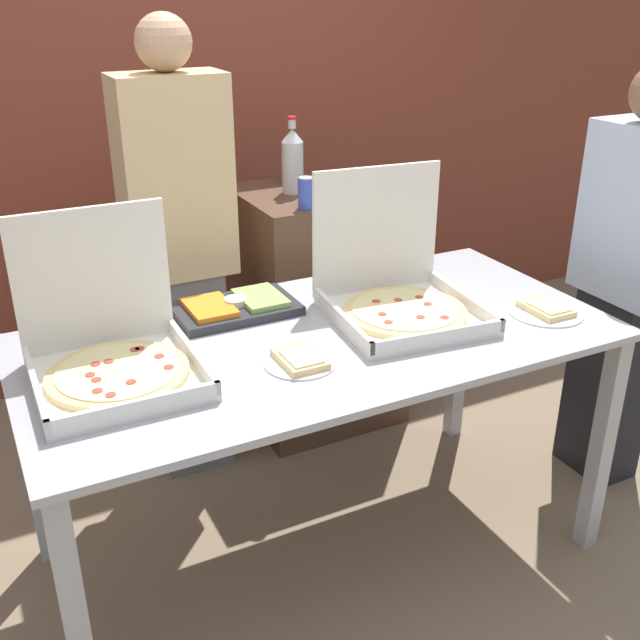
{
  "coord_description": "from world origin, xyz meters",
  "views": [
    {
      "loc": [
        -0.97,
        -1.92,
        1.9
      ],
      "look_at": [
        0.0,
        0.0,
        0.92
      ],
      "focal_mm": 42.0,
      "sensor_mm": 36.0,
      "label": 1
    }
  ],
  "objects_px": {
    "pizza_box_far_right": "(397,291)",
    "person_guest_cap": "(627,278)",
    "veggie_tray": "(236,307)",
    "person_guest_plaid": "(181,253)",
    "pizza_box_near_right": "(111,349)",
    "paper_plate_front_right": "(546,310)",
    "soda_can_colored": "(306,193)",
    "paper_plate_front_left": "(300,360)",
    "soda_bottle": "(293,160)",
    "soda_can_silver": "(289,168)"
  },
  "relations": [
    {
      "from": "pizza_box_far_right",
      "to": "person_guest_cap",
      "type": "height_order",
      "value": "person_guest_cap"
    },
    {
      "from": "veggie_tray",
      "to": "person_guest_cap",
      "type": "xyz_separation_m",
      "value": [
        1.46,
        -0.35,
        -0.03
      ]
    },
    {
      "from": "veggie_tray",
      "to": "person_guest_plaid",
      "type": "height_order",
      "value": "person_guest_plaid"
    },
    {
      "from": "pizza_box_near_right",
      "to": "soda_can_colored",
      "type": "bearing_deg",
      "value": 34.55
    },
    {
      "from": "paper_plate_front_right",
      "to": "soda_can_colored",
      "type": "xyz_separation_m",
      "value": [
        -0.49,
        0.84,
        0.26
      ]
    },
    {
      "from": "person_guest_cap",
      "to": "veggie_tray",
      "type": "bearing_deg",
      "value": 76.6
    },
    {
      "from": "paper_plate_front_right",
      "to": "person_guest_plaid",
      "type": "bearing_deg",
      "value": 136.0
    },
    {
      "from": "paper_plate_front_left",
      "to": "soda_bottle",
      "type": "height_order",
      "value": "soda_bottle"
    },
    {
      "from": "pizza_box_far_right",
      "to": "soda_can_silver",
      "type": "relative_size",
      "value": 4.25
    },
    {
      "from": "person_guest_plaid",
      "to": "soda_can_silver",
      "type": "bearing_deg",
      "value": -152.43
    },
    {
      "from": "pizza_box_near_right",
      "to": "soda_can_silver",
      "type": "bearing_deg",
      "value": 45.7
    },
    {
      "from": "paper_plate_front_left",
      "to": "soda_bottle",
      "type": "distance_m",
      "value": 1.19
    },
    {
      "from": "pizza_box_near_right",
      "to": "pizza_box_far_right",
      "type": "xyz_separation_m",
      "value": [
        0.95,
        0.0,
        0.0
      ]
    },
    {
      "from": "pizza_box_near_right",
      "to": "paper_plate_front_left",
      "type": "distance_m",
      "value": 0.54
    },
    {
      "from": "pizza_box_near_right",
      "to": "paper_plate_front_right",
      "type": "xyz_separation_m",
      "value": [
        1.4,
        -0.23,
        -0.07
      ]
    },
    {
      "from": "pizza_box_near_right",
      "to": "person_guest_cap",
      "type": "distance_m",
      "value": 1.93
    },
    {
      "from": "veggie_tray",
      "to": "soda_can_colored",
      "type": "distance_m",
      "value": 0.63
    },
    {
      "from": "pizza_box_far_right",
      "to": "soda_bottle",
      "type": "distance_m",
      "value": 0.9
    },
    {
      "from": "soda_can_colored",
      "to": "person_guest_plaid",
      "type": "xyz_separation_m",
      "value": [
        -0.49,
        0.1,
        -0.2
      ]
    },
    {
      "from": "pizza_box_far_right",
      "to": "person_guest_cap",
      "type": "bearing_deg",
      "value": -0.17
    },
    {
      "from": "paper_plate_front_right",
      "to": "person_guest_plaid",
      "type": "relative_size",
      "value": 0.14
    },
    {
      "from": "pizza_box_near_right",
      "to": "paper_plate_front_left",
      "type": "height_order",
      "value": "pizza_box_near_right"
    },
    {
      "from": "paper_plate_front_left",
      "to": "pizza_box_far_right",
      "type": "bearing_deg",
      "value": 22.41
    },
    {
      "from": "pizza_box_far_right",
      "to": "soda_bottle",
      "type": "relative_size",
      "value": 1.68
    },
    {
      "from": "paper_plate_front_right",
      "to": "paper_plate_front_left",
      "type": "xyz_separation_m",
      "value": [
        -0.9,
        0.04,
        0.0
      ]
    },
    {
      "from": "person_guest_plaid",
      "to": "soda_can_colored",
      "type": "bearing_deg",
      "value": 167.97
    },
    {
      "from": "pizza_box_near_right",
      "to": "soda_can_colored",
      "type": "xyz_separation_m",
      "value": [
        0.91,
        0.61,
        0.2
      ]
    },
    {
      "from": "soda_can_silver",
      "to": "person_guest_plaid",
      "type": "bearing_deg",
      "value": -152.43
    },
    {
      "from": "pizza_box_near_right",
      "to": "soda_can_colored",
      "type": "height_order",
      "value": "pizza_box_near_right"
    },
    {
      "from": "soda_can_colored",
      "to": "person_guest_plaid",
      "type": "bearing_deg",
      "value": 167.97
    },
    {
      "from": "pizza_box_near_right",
      "to": "person_guest_plaid",
      "type": "relative_size",
      "value": 0.26
    },
    {
      "from": "paper_plate_front_right",
      "to": "soda_bottle",
      "type": "xyz_separation_m",
      "value": [
        -0.44,
        1.08,
        0.34
      ]
    },
    {
      "from": "pizza_box_far_right",
      "to": "paper_plate_front_left",
      "type": "xyz_separation_m",
      "value": [
        -0.45,
        -0.19,
        -0.07
      ]
    },
    {
      "from": "paper_plate_front_right",
      "to": "veggie_tray",
      "type": "bearing_deg",
      "value": 153.07
    },
    {
      "from": "veggie_tray",
      "to": "person_guest_plaid",
      "type": "relative_size",
      "value": 0.23
    },
    {
      "from": "pizza_box_near_right",
      "to": "soda_bottle",
      "type": "distance_m",
      "value": 1.32
    },
    {
      "from": "soda_can_silver",
      "to": "pizza_box_far_right",
      "type": "bearing_deg",
      "value": -94.46
    },
    {
      "from": "veggie_tray",
      "to": "pizza_box_far_right",
      "type": "bearing_deg",
      "value": -26.88
    },
    {
      "from": "veggie_tray",
      "to": "person_guest_cap",
      "type": "height_order",
      "value": "person_guest_cap"
    },
    {
      "from": "soda_can_silver",
      "to": "person_guest_cap",
      "type": "xyz_separation_m",
      "value": [
        0.89,
        -1.13,
        -0.28
      ]
    },
    {
      "from": "paper_plate_front_right",
      "to": "soda_bottle",
      "type": "bearing_deg",
      "value": 111.87
    },
    {
      "from": "person_guest_plaid",
      "to": "person_guest_cap",
      "type": "relative_size",
      "value": 1.09
    },
    {
      "from": "pizza_box_near_right",
      "to": "paper_plate_front_right",
      "type": "bearing_deg",
      "value": -8.61
    },
    {
      "from": "soda_bottle",
      "to": "soda_can_silver",
      "type": "bearing_deg",
      "value": 70.13
    },
    {
      "from": "soda_can_colored",
      "to": "person_guest_plaid",
      "type": "height_order",
      "value": "person_guest_plaid"
    },
    {
      "from": "paper_plate_front_right",
      "to": "paper_plate_front_left",
      "type": "relative_size",
      "value": 1.18
    },
    {
      "from": "person_guest_cap",
      "to": "pizza_box_near_right",
      "type": "bearing_deg",
      "value": 87.0
    },
    {
      "from": "soda_can_silver",
      "to": "person_guest_cap",
      "type": "relative_size",
      "value": 0.08
    },
    {
      "from": "pizza_box_far_right",
      "to": "veggie_tray",
      "type": "distance_m",
      "value": 0.55
    },
    {
      "from": "paper_plate_front_right",
      "to": "soda_can_silver",
      "type": "xyz_separation_m",
      "value": [
        -0.37,
        1.26,
        0.26
      ]
    }
  ]
}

